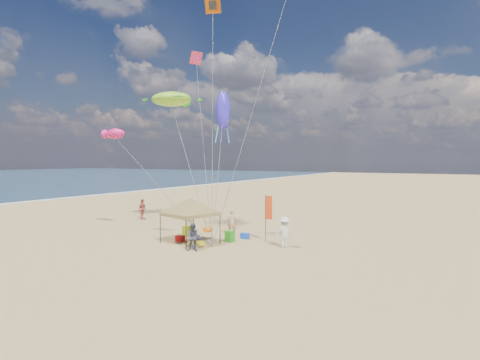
# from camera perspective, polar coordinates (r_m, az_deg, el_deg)

# --- Properties ---
(ground) EXTENTS (280.00, 280.00, 0.00)m
(ground) POSITION_cam_1_polar(r_m,az_deg,el_deg) (23.73, -3.71, -10.02)
(ground) COLOR tan
(ground) RESTS_ON ground
(canopy_tent) EXTENTS (5.25, 5.25, 3.35)m
(canopy_tent) POSITION_cam_1_polar(r_m,az_deg,el_deg) (25.22, -7.22, -2.85)
(canopy_tent) COLOR black
(canopy_tent) RESTS_ON ground
(feather_flag) EXTENTS (0.46, 0.13, 3.03)m
(feather_flag) POSITION_cam_1_polar(r_m,az_deg,el_deg) (25.76, 4.05, -4.41)
(feather_flag) COLOR black
(feather_flag) RESTS_ON ground
(cooler_red) EXTENTS (0.54, 0.38, 0.38)m
(cooler_red) POSITION_cam_1_polar(r_m,az_deg,el_deg) (26.30, -8.65, -8.34)
(cooler_red) COLOR red
(cooler_red) RESTS_ON ground
(cooler_blue) EXTENTS (0.54, 0.38, 0.38)m
(cooler_blue) POSITION_cam_1_polar(r_m,az_deg,el_deg) (26.88, 0.70, -8.06)
(cooler_blue) COLOR #1646BA
(cooler_blue) RESTS_ON ground
(bag_navy) EXTENTS (0.69, 0.54, 0.36)m
(bag_navy) POSITION_cam_1_polar(r_m,az_deg,el_deg) (25.79, -6.56, -8.57)
(bag_navy) COLOR #0E0D3C
(bag_navy) RESTS_ON ground
(bag_orange) EXTENTS (0.54, 0.69, 0.36)m
(bag_orange) POSITION_cam_1_polar(r_m,az_deg,el_deg) (29.44, -4.69, -7.11)
(bag_orange) COLOR orange
(bag_orange) RESTS_ON ground
(chair_green) EXTENTS (0.50, 0.50, 0.70)m
(chair_green) POSITION_cam_1_polar(r_m,az_deg,el_deg) (25.94, -1.50, -8.10)
(chair_green) COLOR #28961B
(chair_green) RESTS_ON ground
(chair_yellow) EXTENTS (0.50, 0.50, 0.70)m
(chair_yellow) POSITION_cam_1_polar(r_m,az_deg,el_deg) (28.12, -7.61, -7.26)
(chair_yellow) COLOR #C8DE18
(chair_yellow) RESTS_ON ground
(crate_grey) EXTENTS (0.34, 0.30, 0.28)m
(crate_grey) POSITION_cam_1_polar(r_m,az_deg,el_deg) (23.97, -6.65, -9.56)
(crate_grey) COLOR slate
(crate_grey) RESTS_ON ground
(beach_cart) EXTENTS (0.90, 0.50, 0.24)m
(beach_cart) POSITION_cam_1_polar(r_m,az_deg,el_deg) (24.73, -6.34, -9.03)
(beach_cart) COLOR gold
(beach_cart) RESTS_ON ground
(person_near_a) EXTENTS (0.78, 0.75, 1.81)m
(person_near_a) POSITION_cam_1_polar(r_m,az_deg,el_deg) (28.32, -1.19, -6.02)
(person_near_a) COLOR tan
(person_near_a) RESTS_ON ground
(person_near_b) EXTENTS (0.99, 0.92, 1.63)m
(person_near_b) POSITION_cam_1_polar(r_m,az_deg,el_deg) (23.36, -6.71, -8.20)
(person_near_b) COLOR #393E4E
(person_near_b) RESTS_ON ground
(person_near_c) EXTENTS (1.39, 1.13, 1.87)m
(person_near_c) POSITION_cam_1_polar(r_m,az_deg,el_deg) (24.25, 6.43, -7.49)
(person_near_c) COLOR silver
(person_near_c) RESTS_ON ground
(person_far_a) EXTENTS (0.66, 1.15, 1.84)m
(person_far_a) POSITION_cam_1_polar(r_m,az_deg,el_deg) (36.30, -13.92, -4.09)
(person_far_a) COLOR #B35244
(person_far_a) RESTS_ON ground
(turtle_kite) EXTENTS (3.85, 3.29, 1.14)m
(turtle_kite) POSITION_cam_1_polar(r_m,az_deg,el_deg) (32.82, -9.90, 11.40)
(turtle_kite) COLOR #81CC26
(turtle_kite) RESTS_ON ground
(fish_kite) EXTENTS (1.78, 0.95, 0.77)m
(fish_kite) POSITION_cam_1_polar(r_m,az_deg,el_deg) (30.42, -17.53, 6.39)
(fish_kite) COLOR #E11B6E
(fish_kite) RESTS_ON ground
(squid_kite) EXTENTS (1.18, 1.18, 2.64)m
(squid_kite) POSITION_cam_1_polar(r_m,az_deg,el_deg) (27.50, -2.46, 10.02)
(squid_kite) COLOR #3526D7
(squid_kite) RESTS_ON ground
(stunt_kite_red) EXTENTS (1.44, 1.01, 1.21)m
(stunt_kite_red) POSITION_cam_1_polar(r_m,az_deg,el_deg) (35.82, -3.94, 23.85)
(stunt_kite_red) COLOR #B24203
(stunt_kite_red) RESTS_ON ground
(stunt_kite_pink) EXTENTS (0.97, 1.28, 1.07)m
(stunt_kite_pink) POSITION_cam_1_polar(r_m,az_deg,el_deg) (38.99, -6.35, 17.07)
(stunt_kite_pink) COLOR #D12D48
(stunt_kite_pink) RESTS_ON ground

